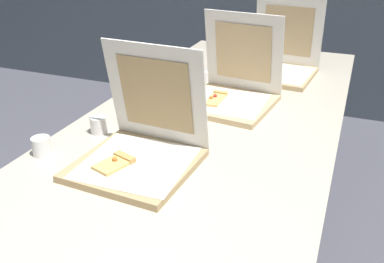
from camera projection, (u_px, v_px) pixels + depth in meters
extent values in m
cube|color=#BCB29E|center=(205.00, 129.00, 1.56)|extent=(0.94, 2.42, 0.03)
cylinder|color=#38383D|center=(207.00, 101.00, 2.81)|extent=(0.04, 0.04, 0.71)
cylinder|color=#38383D|center=(331.00, 119.00, 2.54)|extent=(0.04, 0.04, 0.71)
cube|color=tan|center=(136.00, 165.00, 1.28)|extent=(0.36, 0.36, 0.02)
cube|color=silver|center=(137.00, 162.00, 1.27)|extent=(0.31, 0.31, 0.00)
cube|color=white|center=(156.00, 95.00, 1.31)|extent=(0.34, 0.08, 0.33)
cube|color=tan|center=(155.00, 95.00, 1.31)|extent=(0.25, 0.06, 0.24)
cube|color=#E0B266|center=(112.00, 165.00, 1.24)|extent=(0.10, 0.12, 0.01)
cube|color=tan|center=(125.00, 157.00, 1.27)|extent=(0.08, 0.05, 0.02)
sphere|color=orange|center=(115.00, 159.00, 1.25)|extent=(0.02, 0.02, 0.02)
cube|color=tan|center=(228.00, 104.00, 1.72)|extent=(0.37, 0.37, 0.02)
cube|color=silver|center=(229.00, 102.00, 1.70)|extent=(0.28, 0.28, 0.00)
cube|color=white|center=(243.00, 53.00, 1.75)|extent=(0.34, 0.10, 0.33)
cube|color=tan|center=(243.00, 53.00, 1.75)|extent=(0.25, 0.07, 0.24)
cube|color=#E0B266|center=(215.00, 100.00, 1.71)|extent=(0.06, 0.14, 0.01)
cube|color=tan|center=(220.00, 93.00, 1.77)|extent=(0.06, 0.03, 0.02)
sphere|color=red|center=(215.00, 96.00, 1.72)|extent=(0.02, 0.02, 0.02)
sphere|color=orange|center=(211.00, 98.00, 1.70)|extent=(0.02, 0.02, 0.02)
cube|color=tan|center=(276.00, 74.00, 2.06)|extent=(0.37, 0.37, 0.02)
cube|color=silver|center=(278.00, 72.00, 2.05)|extent=(0.33, 0.33, 0.00)
cube|color=white|center=(288.00, 31.00, 2.11)|extent=(0.34, 0.06, 0.34)
cube|color=tan|center=(288.00, 31.00, 2.10)|extent=(0.24, 0.04, 0.24)
cylinder|color=white|center=(275.00, 65.00, 2.06)|extent=(0.03, 0.03, 0.00)
cylinder|color=white|center=(277.00, 68.00, 2.06)|extent=(0.00, 0.00, 0.03)
cylinder|color=white|center=(274.00, 67.00, 2.07)|extent=(0.01, 0.00, 0.03)
cylinder|color=white|center=(273.00, 68.00, 2.06)|extent=(0.01, 0.00, 0.03)
cylinder|color=white|center=(99.00, 125.00, 1.49)|extent=(0.06, 0.06, 0.06)
cylinder|color=white|center=(42.00, 146.00, 1.34)|extent=(0.06, 0.06, 0.06)
cylinder|color=white|center=(143.00, 104.00, 1.67)|extent=(0.06, 0.06, 0.06)
cylinder|color=white|center=(201.00, 78.00, 1.95)|extent=(0.06, 0.06, 0.06)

